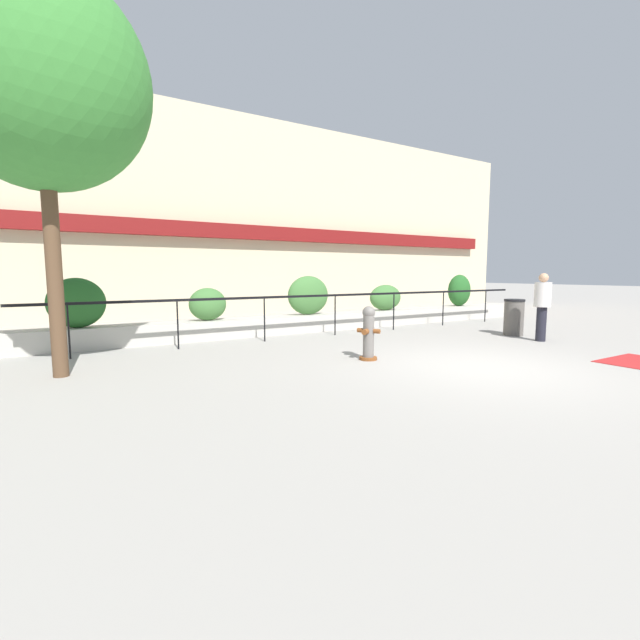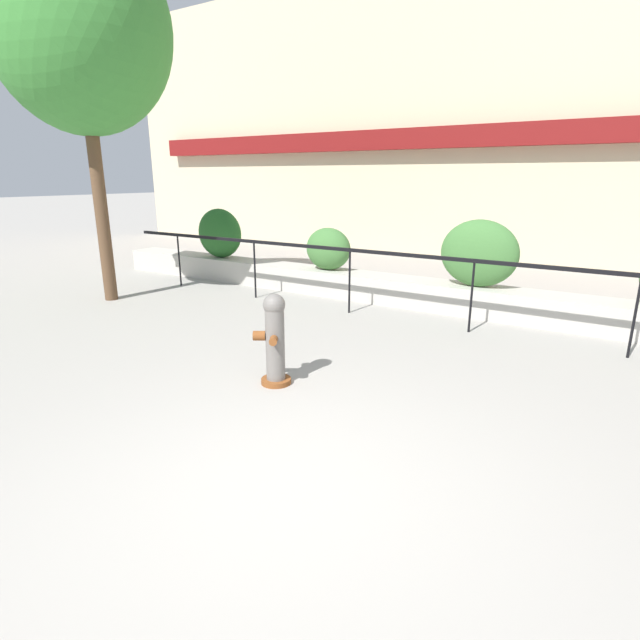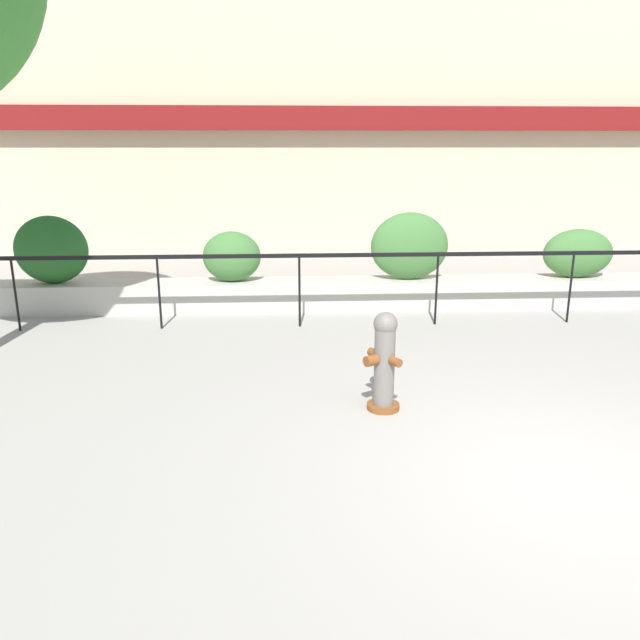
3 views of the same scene
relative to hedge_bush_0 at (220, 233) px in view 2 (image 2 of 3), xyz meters
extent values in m
plane|color=#9E9991|center=(6.23, -6.00, -1.06)|extent=(120.00, 120.00, 0.00)
cube|color=beige|center=(6.23, 6.00, 2.94)|extent=(30.00, 1.00, 8.00)
cube|color=maroon|center=(6.23, 5.32, 2.30)|extent=(27.00, 0.36, 0.56)
cube|color=#B7B2A8|center=(6.23, 0.00, -0.81)|extent=(18.00, 0.70, 0.50)
cube|color=black|center=(6.23, -1.10, 0.06)|extent=(15.00, 0.05, 0.06)
cylinder|color=black|center=(-0.20, -1.10, -0.49)|extent=(0.04, 0.04, 1.15)
cylinder|color=black|center=(1.95, -1.10, -0.49)|extent=(0.04, 0.04, 1.15)
cylinder|color=black|center=(4.09, -1.10, -0.49)|extent=(0.04, 0.04, 1.15)
cylinder|color=black|center=(6.23, -1.10, -0.49)|extent=(0.04, 0.04, 1.15)
cylinder|color=black|center=(8.37, -1.10, -0.49)|extent=(0.04, 0.04, 1.15)
ellipsoid|color=#235B23|center=(0.00, 0.00, 0.00)|extent=(1.21, 0.63, 1.13)
ellipsoid|color=#427538|center=(2.97, 0.00, -0.14)|extent=(0.98, 0.64, 0.85)
ellipsoid|color=#427538|center=(6.00, 0.00, 0.01)|extent=(1.33, 0.57, 1.15)
cylinder|color=brown|center=(4.91, -4.32, -1.03)|extent=(0.48, 0.48, 0.06)
cylinder|color=slate|center=(4.91, -4.32, -0.58)|extent=(0.30, 0.30, 0.85)
sphere|color=slate|center=(4.91, -4.32, -0.11)|extent=(0.25, 0.25, 0.25)
cylinder|color=brown|center=(4.76, -4.42, -0.48)|extent=(0.18, 0.17, 0.11)
cylinder|color=brown|center=(4.82, -4.17, -0.48)|extent=(0.14, 0.15, 0.09)
cylinder|color=brown|center=(5.00, -4.47, -0.48)|extent=(0.14, 0.15, 0.09)
cylinder|color=brown|center=(-0.36, -2.75, 0.62)|extent=(0.24, 0.24, 3.36)
ellipsoid|color=#387F33|center=(-0.36, -2.75, 3.69)|extent=(3.28, 2.95, 3.44)
camera|label=1|loc=(-0.31, -11.02, 0.66)|focal=24.00mm
camera|label=2|loc=(8.26, -8.63, 1.28)|focal=28.00mm
camera|label=3|loc=(3.89, -10.48, 1.68)|focal=35.00mm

